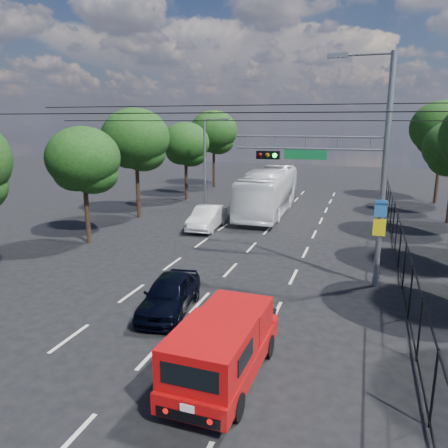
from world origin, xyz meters
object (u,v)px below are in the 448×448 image
at_px(signal_mast, 354,162).
at_px(white_bus, 268,191).
at_px(navy_hatchback, 170,294).
at_px(red_pickup, 224,346).
at_px(white_van, 207,218).

xyz_separation_m(signal_mast, white_bus, (-6.46, 13.55, -3.58)).
bearing_deg(navy_hatchback, red_pickup, -54.94).
bearing_deg(signal_mast, white_bus, 115.48).
xyz_separation_m(white_bus, white_van, (-2.71, -6.16, -0.93)).
bearing_deg(navy_hatchback, white_van, 96.62).
bearing_deg(signal_mast, white_van, 141.14).
distance_m(signal_mast, red_pickup, 10.03).
distance_m(signal_mast, white_van, 12.61).
relative_size(navy_hatchback, white_bus, 0.34).
relative_size(signal_mast, navy_hatchback, 2.35).
height_order(signal_mast, red_pickup, signal_mast).
bearing_deg(white_bus, navy_hatchback, -90.59).
height_order(signal_mast, navy_hatchback, signal_mast).
xyz_separation_m(navy_hatchback, white_van, (-3.13, 12.50, 0.05)).
bearing_deg(red_pickup, signal_mast, 72.14).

